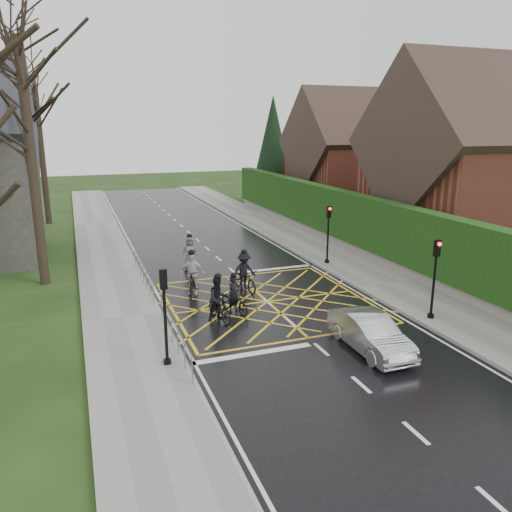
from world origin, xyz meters
TOP-DOWN VIEW (x-y plane):
  - ground at (0.00, 0.00)m, footprint 120.00×120.00m
  - road at (0.00, 0.00)m, footprint 9.00×80.00m
  - sidewalk_right at (6.00, 0.00)m, footprint 3.00×80.00m
  - sidewalk_left at (-6.00, 0.00)m, footprint 3.00×80.00m
  - stone_wall at (7.75, 6.00)m, footprint 0.50×38.00m
  - hedge at (7.75, 6.00)m, footprint 0.90×38.00m
  - house_near at (14.75, 4.00)m, footprint 11.80×9.80m
  - house_far at (14.75, 18.00)m, footprint 9.80×8.80m
  - conifer at (10.75, 26.00)m, footprint 4.60×4.60m
  - tree_near at (-9.00, 6.00)m, footprint 9.24×9.24m
  - tree_mid at (-10.00, 14.00)m, footprint 10.08×10.08m
  - tree_far at (-9.30, 22.00)m, footprint 8.40×8.40m
  - railing_south at (-4.65, -3.50)m, footprint 0.05×5.04m
  - railing_north at (-4.65, 4.00)m, footprint 0.05×6.04m
  - traffic_light_ne at (5.10, 4.20)m, footprint 0.24×0.31m
  - traffic_light_se at (5.10, -4.20)m, footprint 0.24×0.31m
  - traffic_light_sw at (-5.10, -4.50)m, footprint 0.24×0.31m
  - cyclist_rear at (-1.69, -0.71)m, footprint 1.14×1.81m
  - cyclist_back at (-2.51, -1.31)m, footprint 0.94×1.95m
  - cyclist_mid at (-0.40, 1.82)m, footprint 1.23×2.06m
  - cyclist_front at (-2.75, 2.05)m, footprint 1.29×2.12m
  - cyclist_lead at (-1.96, 5.91)m, footprint 0.91×2.03m
  - car at (1.50, -5.58)m, footprint 1.30×3.72m

SIDE VIEW (x-z plane):
  - ground at x=0.00m, z-range 0.00..0.00m
  - road at x=0.00m, z-range 0.00..0.01m
  - sidewalk_right at x=6.00m, z-range 0.00..0.15m
  - sidewalk_left at x=-6.00m, z-range 0.00..0.15m
  - stone_wall at x=7.75m, z-range 0.00..0.70m
  - cyclist_rear at x=-1.69m, z-range -0.29..1.37m
  - car at x=1.50m, z-range 0.00..1.23m
  - cyclist_lead at x=-1.96m, z-range -0.29..1.62m
  - cyclist_mid at x=-0.40m, z-range -0.26..1.66m
  - cyclist_back at x=-2.51m, z-range -0.23..1.66m
  - cyclist_front at x=-2.75m, z-range -0.27..1.78m
  - railing_south at x=-4.65m, z-range 0.27..1.29m
  - railing_north at x=-4.65m, z-range 0.27..1.30m
  - traffic_light_ne at x=5.10m, z-range 0.06..3.27m
  - traffic_light_se at x=5.10m, z-range 0.06..3.27m
  - traffic_light_sw at x=-5.10m, z-range 0.06..3.27m
  - hedge at x=7.75m, z-range 0.70..3.50m
  - house_far at x=14.75m, z-range -0.79..9.51m
  - house_near at x=14.75m, z-range -0.92..10.38m
  - conifer at x=10.75m, z-range -0.01..9.99m
  - tree_far at x=-9.30m, z-range 1.99..12.39m
  - tree_near at x=-9.00m, z-range 2.19..13.63m
  - tree_mid at x=-10.00m, z-range 2.39..14.87m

